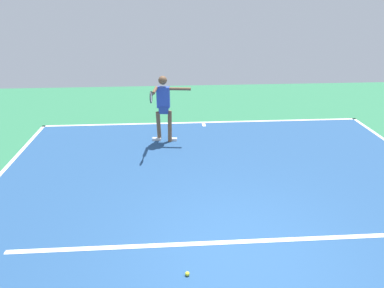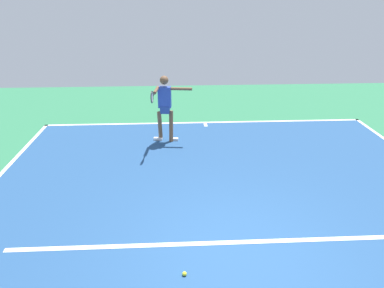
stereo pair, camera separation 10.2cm
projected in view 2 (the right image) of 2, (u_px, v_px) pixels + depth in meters
name	position (u px, v px, depth m)	size (l,w,h in m)	color
ground_plane	(238.00, 255.00, 5.53)	(21.58, 21.58, 0.00)	#2D754C
court_surface	(238.00, 254.00, 5.53)	(10.01, 12.21, 0.00)	navy
court_line_baseline_near	(205.00, 122.00, 11.06)	(10.01, 0.10, 0.01)	white
court_line_service	(235.00, 242.00, 5.79)	(7.50, 0.10, 0.01)	white
court_line_centre_mark	(206.00, 125.00, 10.88)	(0.10, 0.30, 0.01)	white
tennis_player	(165.00, 104.00, 9.30)	(1.08, 1.19, 1.82)	brown
tennis_ball_by_sideline	(184.00, 274.00, 5.11)	(0.07, 0.07, 0.07)	yellow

